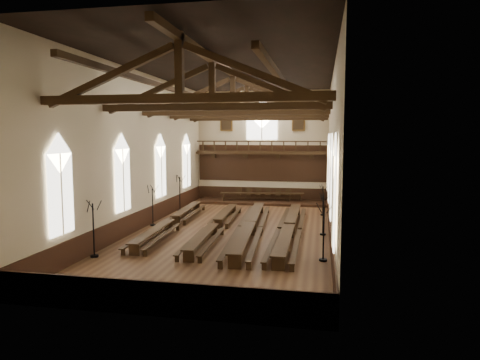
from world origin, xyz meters
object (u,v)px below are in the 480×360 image
Objects in this scene: refectory_row_b at (215,224)px; candelabrum_left_near at (94,240)px; refectory_row_a at (172,220)px; candelabrum_right_mid at (323,222)px; candelabrum_right_far at (323,206)px; dais at (262,202)px; high_table at (262,194)px; candelabrum_left_far at (180,200)px; candelabrum_right_near at (323,244)px; candelabrum_left_mid at (153,213)px; refectory_row_c at (250,225)px; refectory_row_d at (289,227)px.

candelabrum_left_near reaches higher than refectory_row_b.
candelabrum_right_mid is at bearing -1.45° from refectory_row_a.
refectory_row_a is 11.46m from candelabrum_right_far.
candelabrum_left_near is at bearing -129.68° from candelabrum_right_far.
refectory_row_b is at bearing -96.16° from dais.
high_table reaches higher than refectory_row_a.
dais is 4.92× the size of candelabrum_right_far.
candelabrum_left_far reaches higher than dais.
candelabrum_left_far reaches higher than candelabrum_right_near.
candelabrum_left_far reaches higher than candelabrum_left_mid.
high_table is (1.28, 11.85, 0.31)m from refectory_row_b.
dais is 12.38m from candelabrum_left_mid.
candelabrum_right_near is at bearing -37.75° from refectory_row_b.
refectory_row_b is 7.91m from candelabrum_left_far.
refectory_row_b is at bearing -133.93° from candelabrum_right_far.
refectory_row_b is 2.20m from refectory_row_c.
refectory_row_a is 4.86× the size of candelabrum_left_near.
high_table is 2.57× the size of candelabrum_left_far.
refectory_row_d is (4.59, -0.15, 0.05)m from refectory_row_b.
candelabrum_right_far is (9.63, 6.21, 0.21)m from refectory_row_a.
dais is 12.66m from candelabrum_right_mid.
candelabrum_right_far is (5.30, -5.02, -0.09)m from high_table.
refectory_row_b is 5.02× the size of candelabrum_left_mid.
refectory_row_d is at bearing -5.74° from refectory_row_a.
refectory_row_c is 1.29× the size of dais.
candelabrum_right_far is (11.10, 13.38, -0.16)m from candelabrum_left_near.
dais is 4.07× the size of candelabrum_right_near.
refectory_row_a is at bearing 174.26° from refectory_row_d.
dais is (-0.91, 11.99, -0.46)m from refectory_row_c.
high_table is 19.29m from candelabrum_left_near.
candelabrum_left_far reaches higher than refectory_row_d.
candelabrum_right_mid is at bearing -90.00° from candelabrum_right_far.
refectory_row_a is 0.94× the size of refectory_row_c.
candelabrum_right_mid is at bearing 90.00° from candelabrum_right_near.
refectory_row_a is 7.33m from candelabrum_left_near.
candelabrum_left_mid is 0.97× the size of candelabrum_right_near.
candelabrum_right_near is at bearing -68.12° from refectory_row_d.
refectory_row_c is at bearing -85.66° from dais.
candelabrum_right_near is at bearing -46.19° from candelabrum_left_far.
candelabrum_right_near reaches higher than refectory_row_c.
refectory_row_c is 5.26× the size of candelabrum_right_near.
refectory_row_b is at bearing 178.15° from refectory_row_d.
dais is at bearing 62.00° from candelabrum_left_mid.
refectory_row_c is 12.02m from high_table.
refectory_row_a is at bearing 178.55° from candelabrum_right_mid.
refectory_row_c reaches higher than refectory_row_d.
refectory_row_c is at bearing -3.55° from refectory_row_b.
candelabrum_left_near is at bearing -136.30° from refectory_row_c.
refectory_row_a reaches higher than dais.
high_table is 17.76m from candelabrum_right_near.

